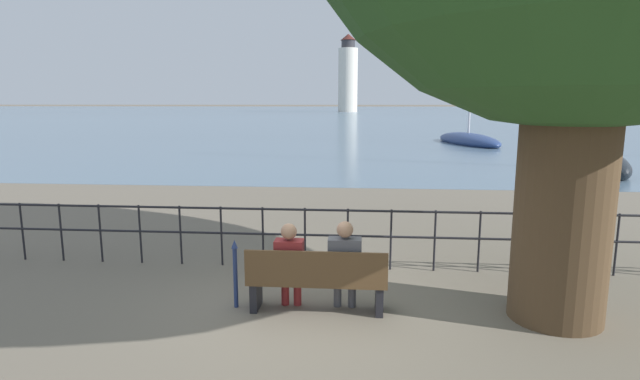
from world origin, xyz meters
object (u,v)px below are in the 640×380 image
sailboat_0 (589,160)px  harbor_lighthouse (348,76)px  seated_person_right (345,262)px  closed_umbrella (235,270)px  park_bench (317,281)px  sailboat_1 (468,140)px  seated_person_left (290,262)px

sailboat_0 → harbor_lighthouse: size_ratio=0.58×
seated_person_right → closed_umbrella: 1.52m
park_bench → seated_person_right: (0.38, 0.08, 0.26)m
seated_person_right → sailboat_1: size_ratio=0.11×
seated_person_left → sailboat_0: 19.11m
seated_person_left → harbor_lighthouse: harbor_lighthouse is taller
seated_person_right → harbor_lighthouse: (-3.90, 138.55, 9.35)m
seated_person_left → seated_person_right: 0.75m
seated_person_right → closed_umbrella: (-1.51, -0.00, -0.16)m
park_bench → harbor_lighthouse: 139.00m
park_bench → closed_umbrella: (-1.14, 0.07, 0.10)m
seated_person_left → seated_person_right: size_ratio=0.96×
closed_umbrella → sailboat_0: (11.51, 15.80, -0.19)m
sailboat_0 → sailboat_1: size_ratio=1.13×
park_bench → sailboat_0: size_ratio=0.15×
sailboat_0 → harbor_lighthouse: (-13.90, 122.75, 9.70)m
seated_person_right → sailboat_1: sailboat_1 is taller
park_bench → closed_umbrella: 1.14m
park_bench → closed_umbrella: bearing=176.3°
harbor_lighthouse → park_bench: bearing=-88.5°
park_bench → sailboat_0: 18.96m
sailboat_1 → harbor_lighthouse: 111.03m
park_bench → harbor_lighthouse: bearing=91.5°
park_bench → sailboat_1: bearing=74.6°
harbor_lighthouse → sailboat_1: bearing=-84.1°
closed_umbrella → sailboat_0: sailboat_0 is taller
park_bench → sailboat_1: (7.88, 28.61, -0.17)m
seated_person_right → harbor_lighthouse: bearing=91.6°
seated_person_right → closed_umbrella: bearing=-179.9°
park_bench → seated_person_left: seated_person_left is taller
park_bench → sailboat_1: sailboat_1 is taller
closed_umbrella → seated_person_left: bearing=0.4°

